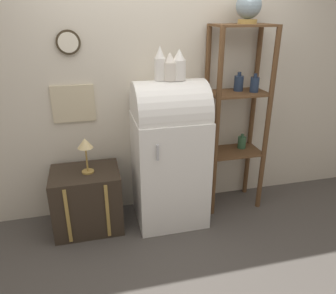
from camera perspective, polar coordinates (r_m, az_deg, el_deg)
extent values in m
plane|color=#4C4742|center=(3.29, 1.31, -14.18)|extent=(12.00, 12.00, 0.00)
cube|color=beige|center=(3.25, -1.17, 11.62)|extent=(7.00, 0.05, 2.70)
cylinder|color=#382D1E|center=(3.08, -16.98, 17.04)|extent=(0.21, 0.03, 0.21)
cylinder|color=beige|center=(3.06, -16.99, 17.01)|extent=(0.17, 0.01, 0.17)
cube|color=#C6B793|center=(3.18, -16.13, 7.26)|extent=(0.39, 0.02, 0.34)
cube|color=white|center=(3.21, 0.24, -3.88)|extent=(0.67, 0.61, 1.08)
cylinder|color=white|center=(2.99, 0.26, 6.15)|extent=(0.65, 0.58, 0.58)
cylinder|color=#B7B7BC|center=(2.74, -1.81, -0.98)|extent=(0.02, 0.02, 0.14)
cube|color=#33281E|center=(3.27, -13.87, -8.88)|extent=(0.63, 0.48, 0.60)
cube|color=#AD8942|center=(3.07, -17.07, -11.53)|extent=(0.03, 0.01, 0.54)
cube|color=#AD8942|center=(3.06, -10.48, -10.96)|extent=(0.03, 0.01, 0.54)
cylinder|color=brown|center=(3.14, 8.48, 2.99)|extent=(0.05, 0.05, 1.86)
cylinder|color=brown|center=(3.37, 16.91, 3.63)|extent=(0.05, 0.05, 1.86)
cylinder|color=brown|center=(3.41, 6.51, 4.76)|extent=(0.05, 0.05, 1.86)
cylinder|color=brown|center=(3.63, 14.45, 5.27)|extent=(0.05, 0.05, 1.86)
cube|color=brown|center=(3.49, 11.26, -0.77)|extent=(0.56, 0.35, 0.02)
cube|color=brown|center=(3.30, 12.09, 9.17)|extent=(0.56, 0.35, 0.02)
cube|color=brown|center=(3.21, 13.05, 19.97)|extent=(0.56, 0.35, 0.02)
cylinder|color=#23334C|center=(3.32, 14.83, 10.45)|extent=(0.09, 0.09, 0.14)
cylinder|color=#23334C|center=(3.30, 14.99, 11.97)|extent=(0.03, 0.03, 0.04)
cylinder|color=#335B3D|center=(3.55, 12.73, 0.79)|extent=(0.09, 0.09, 0.12)
cylinder|color=#335B3D|center=(3.52, 12.84, 1.95)|extent=(0.03, 0.03, 0.03)
cylinder|color=#23334C|center=(3.33, 12.20, 10.77)|extent=(0.09, 0.09, 0.15)
cylinder|color=#23334C|center=(3.32, 12.33, 12.31)|extent=(0.04, 0.04, 0.04)
cylinder|color=#AD8942|center=(3.23, 13.65, 20.47)|extent=(0.17, 0.17, 0.04)
sphere|color=#7F939E|center=(3.23, 13.88, 22.82)|extent=(0.23, 0.23, 0.23)
cylinder|color=white|center=(2.90, -1.41, 13.38)|extent=(0.10, 0.10, 0.19)
cone|color=white|center=(2.88, -1.44, 16.26)|extent=(0.08, 0.08, 0.10)
cylinder|color=silver|center=(2.90, 0.30, 13.03)|extent=(0.11, 0.11, 0.16)
cone|color=silver|center=(2.88, 0.31, 15.39)|extent=(0.09, 0.09, 0.08)
cylinder|color=white|center=(2.92, 1.92, 13.26)|extent=(0.12, 0.12, 0.17)
cone|color=white|center=(2.90, 1.96, 15.83)|extent=(0.10, 0.10, 0.09)
cylinder|color=#AD8942|center=(3.11, -13.76, -4.17)|extent=(0.11, 0.11, 0.02)
cylinder|color=#AD8942|center=(3.05, -13.98, -2.11)|extent=(0.02, 0.02, 0.23)
cone|color=#DBC184|center=(2.99, -14.27, 0.67)|extent=(0.14, 0.14, 0.09)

